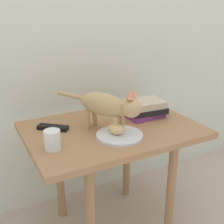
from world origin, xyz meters
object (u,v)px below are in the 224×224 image
at_px(plate, 120,135).
at_px(bread_roll, 116,129).
at_px(side_table, 112,143).
at_px(book_stack, 145,109).
at_px(candle_jar, 52,141).
at_px(cat, 109,106).
at_px(tv_remote, 53,128).

bearing_deg(plate, bread_roll, 144.30).
bearing_deg(side_table, book_stack, 10.75).
relative_size(bread_roll, book_stack, 0.36).
distance_m(side_table, candle_jar, 0.36).
xyz_separation_m(bread_roll, candle_jar, (-0.29, 0.02, -0.00)).
bearing_deg(bread_roll, side_table, 72.47).
relative_size(cat, book_stack, 1.93).
xyz_separation_m(plate, book_stack, (0.24, 0.16, 0.04)).
relative_size(bread_roll, cat, 0.19).
distance_m(plate, tv_remote, 0.33).
bearing_deg(side_table, tv_remote, 158.10).
xyz_separation_m(bread_roll, tv_remote, (-0.23, 0.21, -0.03)).
bearing_deg(bread_roll, tv_remote, 137.56).
xyz_separation_m(bread_roll, book_stack, (0.26, 0.15, 0.01)).
distance_m(plate, book_stack, 0.29).
bearing_deg(tv_remote, book_stack, 32.44).
bearing_deg(candle_jar, plate, -4.76).
height_order(side_table, cat, cat).
bearing_deg(side_table, candle_jar, -164.66).
bearing_deg(cat, book_stack, 18.11).
bearing_deg(cat, candle_jar, -170.87).
relative_size(bread_roll, candle_jar, 0.94).
bearing_deg(candle_jar, bread_roll, -3.23).
xyz_separation_m(book_stack, candle_jar, (-0.55, -0.13, -0.01)).
xyz_separation_m(side_table, bread_roll, (-0.03, -0.11, 0.13)).
relative_size(plate, cat, 0.50).
bearing_deg(plate, tv_remote, 137.87).
relative_size(candle_jar, tv_remote, 0.57).
bearing_deg(book_stack, tv_remote, 172.37).
relative_size(side_table, plate, 3.88).
xyz_separation_m(side_table, plate, (-0.02, -0.12, 0.09)).
bearing_deg(plate, book_stack, 32.97).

